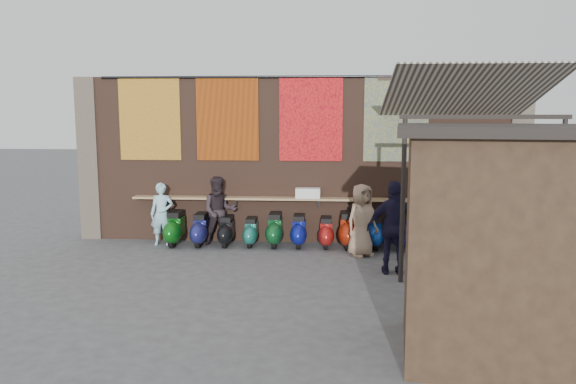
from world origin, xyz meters
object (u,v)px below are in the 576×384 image
object	(u,v)px
shopper_navy	(395,228)
scooter_stool_8	(375,232)
scooter_stool_2	(227,231)
scooter_stool_3	(251,232)
scooter_stool_1	(201,230)
market_stall	(513,248)
scooter_stool_4	(275,230)
scooter_stool_9	(400,231)
scooter_stool_7	(347,230)
scooter_stool_0	(175,228)
diner_left	(162,214)
diner_right	(219,211)
scooter_stool_6	(326,233)
shopper_grey	(560,245)
scooter_stool_5	(299,231)
shopper_tan	(362,220)
shelf_box	(308,193)

from	to	relation	value
shopper_navy	scooter_stool_8	bearing A→B (deg)	-83.58
scooter_stool_2	scooter_stool_3	world-z (taller)	scooter_stool_2
scooter_stool_1	market_stall	xyz separation A→B (m)	(5.39, -5.72, 1.06)
shopper_navy	market_stall	distance (m)	3.87
scooter_stool_1	scooter_stool_4	world-z (taller)	scooter_stool_4
scooter_stool_1	scooter_stool_9	world-z (taller)	scooter_stool_9
scooter_stool_3	scooter_stool_7	bearing A→B (deg)	-0.45
scooter_stool_0	diner_left	distance (m)	0.47
scooter_stool_2	scooter_stool_3	distance (m)	0.59
scooter_stool_3	scooter_stool_1	bearing A→B (deg)	-177.86
scooter_stool_0	diner_right	xyz separation A→B (m)	(1.07, 0.03, 0.42)
scooter_stool_2	diner_left	distance (m)	1.60
scooter_stool_0	diner_left	world-z (taller)	diner_left
scooter_stool_3	scooter_stool_6	xyz separation A→B (m)	(1.78, -0.01, 0.02)
scooter_stool_1	shopper_grey	world-z (taller)	shopper_grey
market_stall	scooter_stool_5	bearing A→B (deg)	125.05
scooter_stool_1	diner_right	bearing A→B (deg)	2.88
shopper_grey	market_stall	size ratio (longest dim) A/B	0.55
scooter_stool_3	scooter_stool_7	world-z (taller)	scooter_stool_7
scooter_stool_1	shopper_tan	distance (m)	3.86
shelf_box	scooter_stool_7	world-z (taller)	shelf_box
shopper_grey	shopper_navy	bearing A→B (deg)	13.14
diner_left	shopper_grey	bearing A→B (deg)	-24.99
shelf_box	scooter_stool_8	xyz separation A→B (m)	(1.57, -0.30, -0.87)
shelf_box	scooter_stool_8	distance (m)	1.82
scooter_stool_3	scooter_stool_6	distance (m)	1.78
scooter_stool_8	shopper_grey	distance (m)	4.15
shelf_box	scooter_stool_5	distance (m)	0.93
shelf_box	scooter_stool_0	world-z (taller)	shelf_box
diner_left	scooter_stool_7	bearing A→B (deg)	-6.28
scooter_stool_9	diner_right	size ratio (longest dim) A/B	0.54
scooter_stool_8	shopper_navy	distance (m)	2.14
scooter_stool_3	scooter_stool_4	distance (m)	0.57
scooter_stool_4	shopper_navy	xyz separation A→B (m)	(2.55, -2.10, 0.53)
shopper_grey	shopper_tan	size ratio (longest dim) A/B	0.98
scooter_stool_2	market_stall	size ratio (longest dim) A/B	0.26
scooter_stool_8	shopper_tan	bearing A→B (deg)	-115.35
scooter_stool_4	diner_left	xyz separation A→B (m)	(-2.71, -0.03, 0.35)
scooter_stool_8	scooter_stool_7	bearing A→B (deg)	179.33
scooter_stool_6	scooter_stool_2	bearing A→B (deg)	-179.89
scooter_stool_0	shopper_grey	size ratio (longest dim) A/B	0.54
scooter_stool_0	scooter_stool_5	world-z (taller)	scooter_stool_0
shopper_navy	market_stall	size ratio (longest dim) A/B	0.64
shopper_grey	scooter_stool_6	bearing A→B (deg)	-6.67
scooter_stool_1	scooter_stool_4	bearing A→B (deg)	1.80
shelf_box	diner_left	world-z (taller)	diner_left
scooter_stool_4	shopper_grey	bearing A→B (deg)	-27.13
shopper_navy	shopper_tan	bearing A→B (deg)	-66.58
scooter_stool_0	scooter_stool_1	bearing A→B (deg)	1.05
market_stall	scooter_stool_7	bearing A→B (deg)	115.60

